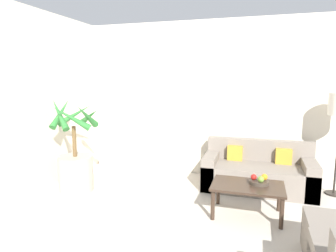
{
  "coord_description": "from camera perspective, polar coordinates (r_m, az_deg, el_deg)",
  "views": [
    {
      "loc": [
        -0.16,
        1.36,
        1.7
      ],
      "look_at": [
        -1.47,
        5.63,
        1.0
      ],
      "focal_mm": 32.0,
      "sensor_mm": 36.0,
      "label": 1
    }
  ],
  "objects": [
    {
      "name": "orange_fruit",
      "position": [
        4.0,
        17.89,
        -9.24
      ],
      "size": [
        0.08,
        0.08,
        0.08
      ],
      "color": "orange",
      "rests_on": "fruit_bowl"
    },
    {
      "name": "sofa_loveseat",
      "position": [
        4.93,
        16.74,
        -8.52
      ],
      "size": [
        1.65,
        0.78,
        0.73
      ],
      "color": "gray",
      "rests_on": "ground_plane"
    },
    {
      "name": "apple_green",
      "position": [
        3.9,
        17.27,
        -9.67
      ],
      "size": [
        0.08,
        0.08,
        0.08
      ],
      "color": "olive",
      "rests_on": "fruit_bowl"
    },
    {
      "name": "wall_back",
      "position": [
        5.24,
        18.86,
        4.6
      ],
      "size": [
        8.08,
        0.06,
        2.7
      ],
      "color": "beige",
      "rests_on": "ground_plane"
    },
    {
      "name": "fruit_bowl",
      "position": [
        3.98,
        16.91,
        -10.22
      ],
      "size": [
        0.24,
        0.24,
        0.05
      ],
      "color": "#42382D",
      "rests_on": "coffee_table"
    },
    {
      "name": "potted_palm",
      "position": [
        4.8,
        -17.2,
        -6.63
      ],
      "size": [
        0.78,
        0.79,
        1.44
      ],
      "color": "#ADA393",
      "rests_on": "ground_plane"
    },
    {
      "name": "coffee_table",
      "position": [
        3.94,
        14.92,
        -11.5
      ],
      "size": [
        0.88,
        0.58,
        0.4
      ],
      "color": "#38281E",
      "rests_on": "ground_plane"
    },
    {
      "name": "apple_red",
      "position": [
        3.97,
        16.01,
        -9.33
      ],
      "size": [
        0.07,
        0.07,
        0.07
      ],
      "color": "red",
      "rests_on": "fruit_bowl"
    }
  ]
}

